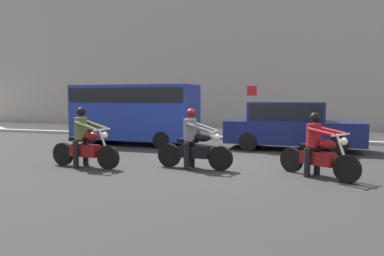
{
  "coord_description": "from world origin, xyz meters",
  "views": [
    {
      "loc": [
        2.59,
        -9.94,
        1.88
      ],
      "look_at": [
        -0.41,
        -0.79,
        1.08
      ],
      "focal_mm": 34.16,
      "sensor_mm": 36.0,
      "label": 1
    }
  ],
  "objects_px": {
    "motorcycle_with_rider_olive": "(84,143)",
    "parked_sedan_navy": "(290,125)",
    "motorcycle_with_rider_crimson": "(317,151)",
    "street_sign_post": "(252,105)",
    "motorcycle_with_rider_gray": "(194,144)",
    "parked_van_cobalt_blue": "(135,110)"
  },
  "relations": [
    {
      "from": "street_sign_post",
      "to": "motorcycle_with_rider_gray",
      "type": "bearing_deg",
      "value": -92.43
    },
    {
      "from": "motorcycle_with_rider_olive",
      "to": "parked_sedan_navy",
      "type": "distance_m",
      "value": 7.27
    },
    {
      "from": "motorcycle_with_rider_crimson",
      "to": "parked_van_cobalt_blue",
      "type": "relative_size",
      "value": 0.37
    },
    {
      "from": "motorcycle_with_rider_crimson",
      "to": "street_sign_post",
      "type": "relative_size",
      "value": 0.79
    },
    {
      "from": "parked_van_cobalt_blue",
      "to": "parked_sedan_navy",
      "type": "xyz_separation_m",
      "value": [
        6.01,
        0.4,
        -0.49
      ]
    },
    {
      "from": "motorcycle_with_rider_gray",
      "to": "parked_van_cobalt_blue",
      "type": "xyz_separation_m",
      "value": [
        -3.79,
        4.07,
        0.72
      ]
    },
    {
      "from": "motorcycle_with_rider_crimson",
      "to": "parked_van_cobalt_blue",
      "type": "height_order",
      "value": "parked_van_cobalt_blue"
    },
    {
      "from": "motorcycle_with_rider_gray",
      "to": "parked_sedan_navy",
      "type": "xyz_separation_m",
      "value": [
        2.22,
        4.47,
        0.23
      ]
    },
    {
      "from": "motorcycle_with_rider_gray",
      "to": "parked_sedan_navy",
      "type": "height_order",
      "value": "parked_sedan_navy"
    },
    {
      "from": "motorcycle_with_rider_crimson",
      "to": "motorcycle_with_rider_olive",
      "type": "bearing_deg",
      "value": -173.56
    },
    {
      "from": "parked_sedan_navy",
      "to": "motorcycle_with_rider_crimson",
      "type": "bearing_deg",
      "value": -79.17
    },
    {
      "from": "motorcycle_with_rider_crimson",
      "to": "parked_sedan_navy",
      "type": "distance_m",
      "value": 4.61
    },
    {
      "from": "motorcycle_with_rider_olive",
      "to": "motorcycle_with_rider_gray",
      "type": "xyz_separation_m",
      "value": [
        2.87,
        0.72,
        -0.01
      ]
    },
    {
      "from": "parked_van_cobalt_blue",
      "to": "motorcycle_with_rider_olive",
      "type": "bearing_deg",
      "value": -79.17
    },
    {
      "from": "parked_sedan_navy",
      "to": "parked_van_cobalt_blue",
      "type": "bearing_deg",
      "value": -176.17
    },
    {
      "from": "parked_van_cobalt_blue",
      "to": "street_sign_post",
      "type": "distance_m",
      "value": 5.46
    },
    {
      "from": "parked_van_cobalt_blue",
      "to": "street_sign_post",
      "type": "height_order",
      "value": "street_sign_post"
    },
    {
      "from": "motorcycle_with_rider_olive",
      "to": "street_sign_post",
      "type": "relative_size",
      "value": 0.93
    },
    {
      "from": "motorcycle_with_rider_olive",
      "to": "parked_sedan_navy",
      "type": "bearing_deg",
      "value": 45.56
    },
    {
      "from": "motorcycle_with_rider_gray",
      "to": "motorcycle_with_rider_crimson",
      "type": "bearing_deg",
      "value": -0.82
    },
    {
      "from": "motorcycle_with_rider_olive",
      "to": "motorcycle_with_rider_crimson",
      "type": "distance_m",
      "value": 5.99
    },
    {
      "from": "parked_sedan_navy",
      "to": "motorcycle_with_rider_gray",
      "type": "bearing_deg",
      "value": -116.39
    }
  ]
}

